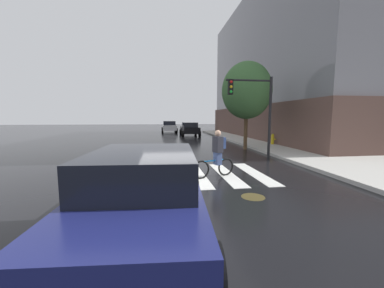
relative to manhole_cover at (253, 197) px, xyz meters
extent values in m
plane|color=black|center=(-1.91, 2.52, 0.00)|extent=(120.00, 120.00, 0.00)
cube|color=silver|center=(-4.46, 2.52, 0.00)|extent=(0.55, 3.58, 0.01)
cube|color=silver|center=(-3.35, 2.52, 0.00)|extent=(0.55, 3.58, 0.01)
cube|color=silver|center=(-2.24, 2.52, 0.00)|extent=(0.55, 3.58, 0.01)
cube|color=silver|center=(-1.13, 2.52, 0.00)|extent=(0.55, 3.58, 0.01)
cube|color=silver|center=(-0.02, 2.52, 0.00)|extent=(0.55, 3.58, 0.01)
cube|color=silver|center=(1.09, 2.52, 0.00)|extent=(0.55, 3.58, 0.01)
cylinder|color=#473D1E|center=(0.00, 0.00, 0.00)|extent=(0.64, 0.64, 0.01)
cube|color=navy|center=(-2.74, -1.74, 0.69)|extent=(2.16, 4.71, 0.70)
cube|color=black|center=(-2.75, -1.89, 1.31)|extent=(1.80, 2.31, 0.55)
cylinder|color=black|center=(-3.60, -0.20, 0.34)|extent=(0.29, 0.69, 0.68)
cylinder|color=black|center=(-1.68, -0.33, 0.34)|extent=(0.29, 0.69, 0.68)
cylinder|color=black|center=(-3.80, -3.14, 0.34)|extent=(0.29, 0.69, 0.68)
cylinder|color=black|center=(-1.88, -3.27, 0.34)|extent=(0.29, 0.69, 0.68)
cube|color=black|center=(0.87, 20.59, 0.66)|extent=(1.80, 4.42, 0.67)
cube|color=black|center=(0.87, 20.45, 1.26)|extent=(1.59, 2.12, 0.53)
cylinder|color=black|center=(-0.06, 21.99, 0.32)|extent=(0.23, 0.65, 0.65)
cylinder|color=black|center=(1.78, 22.00, 0.32)|extent=(0.23, 0.65, 0.65)
cylinder|color=black|center=(-0.05, 19.17, 0.32)|extent=(0.23, 0.65, 0.65)
cylinder|color=black|center=(1.80, 19.19, 0.32)|extent=(0.23, 0.65, 0.65)
cube|color=silver|center=(-1.26, 26.73, 0.68)|extent=(1.84, 4.55, 0.69)
cube|color=black|center=(-1.26, 26.59, 1.30)|extent=(1.64, 2.18, 0.54)
cylinder|color=black|center=(-2.21, 28.19, 0.33)|extent=(0.24, 0.67, 0.67)
cylinder|color=black|center=(-0.30, 28.19, 0.33)|extent=(0.24, 0.67, 0.67)
cylinder|color=black|center=(-2.21, 25.28, 0.33)|extent=(0.24, 0.67, 0.67)
cylinder|color=black|center=(-0.31, 25.28, 0.33)|extent=(0.24, 0.67, 0.67)
torus|color=black|center=(-0.10, 2.32, 0.33)|extent=(0.64, 0.28, 0.66)
torus|color=black|center=(-1.09, 1.96, 0.33)|extent=(0.64, 0.28, 0.66)
cylinder|color=#1972BF|center=(-0.59, 2.14, 0.61)|extent=(0.86, 0.35, 0.05)
cylinder|color=#1972BF|center=(-0.44, 2.19, 0.68)|extent=(0.04, 0.04, 0.45)
cube|color=#384772|center=(-0.44, 2.19, 0.73)|extent=(0.28, 0.33, 0.56)
cube|color=#26262D|center=(-0.44, 2.19, 1.18)|extent=(0.35, 0.42, 0.56)
sphere|color=tan|center=(-0.44, 2.19, 1.58)|extent=(0.22, 0.22, 0.22)
cube|color=navy|center=(-0.27, 2.25, 1.23)|extent=(0.25, 0.32, 0.40)
cylinder|color=black|center=(3.23, 5.72, 2.10)|extent=(0.14, 0.14, 4.20)
cylinder|color=black|center=(2.03, 5.72, 4.00)|extent=(2.40, 0.10, 0.10)
cube|color=black|center=(1.07, 5.72, 3.65)|extent=(0.24, 0.20, 0.76)
sphere|color=red|center=(1.07, 5.61, 3.89)|extent=(0.14, 0.14, 0.14)
sphere|color=gold|center=(1.07, 5.61, 3.65)|extent=(0.14, 0.14, 0.14)
sphere|color=green|center=(1.07, 5.61, 3.41)|extent=(0.14, 0.14, 0.14)
cylinder|color=gold|center=(5.69, 10.12, 0.47)|extent=(0.22, 0.22, 0.65)
sphere|color=gold|center=(5.69, 10.12, 0.84)|extent=(0.18, 0.18, 0.18)
cylinder|color=gold|center=(5.85, 10.12, 0.50)|extent=(0.12, 0.09, 0.09)
cylinder|color=#4C3823|center=(3.11, 8.83, 1.28)|extent=(0.24, 0.24, 2.57)
ellipsoid|color=#386033|center=(3.11, 8.83, 3.85)|extent=(3.20, 3.20, 3.68)
cube|color=brown|center=(14.66, 16.96, 1.60)|extent=(17.40, 24.61, 3.20)
cube|color=slate|center=(14.66, 16.96, 8.69)|extent=(17.05, 24.12, 11.00)
camera|label=1|loc=(-2.45, -5.73, 2.15)|focal=21.50mm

